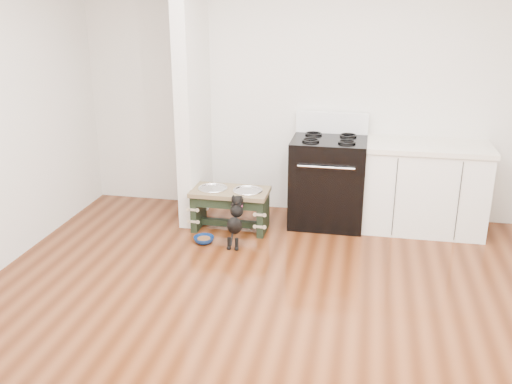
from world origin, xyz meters
TOP-DOWN VIEW (x-y plane):
  - ground at (0.00, 0.00)m, footprint 5.00×5.00m
  - room_shell at (0.00, 0.00)m, footprint 5.00×5.00m
  - partition_wall at (-1.18, 2.10)m, footprint 0.15×0.80m
  - oven_range at (0.25, 2.16)m, footprint 0.76×0.69m
  - cabinet_run at (1.23, 2.18)m, footprint 1.24×0.64m
  - dog_feeder at (-0.71, 1.77)m, footprint 0.79×0.42m
  - puppy at (-0.57, 1.41)m, footprint 0.14×0.40m
  - floor_bowl at (-0.89, 1.38)m, footprint 0.23×0.23m

SIDE VIEW (x-z plane):
  - ground at x=0.00m, z-range 0.00..0.00m
  - floor_bowl at x=-0.89m, z-range 0.00..0.06m
  - puppy at x=-0.57m, z-range 0.02..0.50m
  - dog_feeder at x=-0.71m, z-range 0.08..0.53m
  - cabinet_run at x=1.23m, z-range 0.00..0.91m
  - oven_range at x=0.25m, z-range -0.09..1.05m
  - partition_wall at x=-1.18m, z-range 0.00..2.70m
  - room_shell at x=0.00m, z-range -0.88..4.12m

